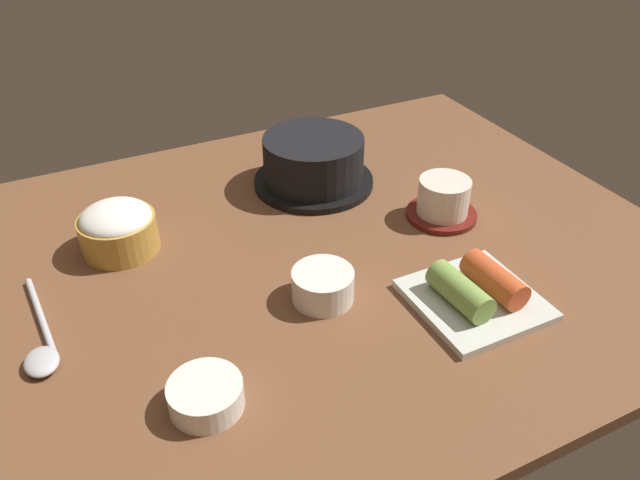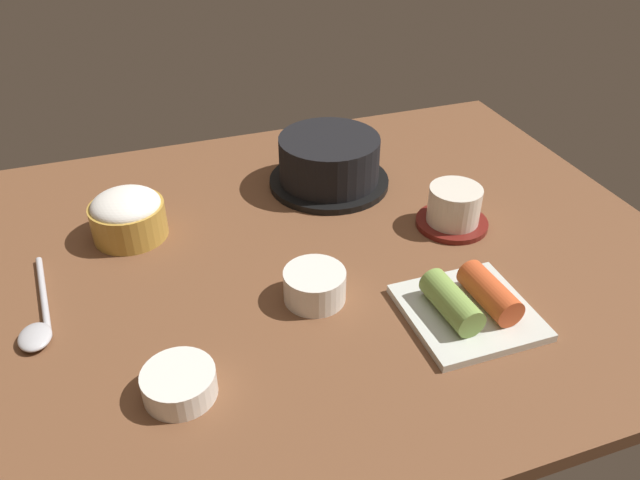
% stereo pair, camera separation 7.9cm
% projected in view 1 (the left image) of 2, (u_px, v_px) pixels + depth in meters
% --- Properties ---
extents(dining_table, '(1.00, 0.76, 0.02)m').
position_uv_depth(dining_table, '(300.00, 261.00, 0.82)').
color(dining_table, brown).
rests_on(dining_table, ground).
extents(stone_pot, '(0.19, 0.19, 0.08)m').
position_uv_depth(stone_pot, '(313.00, 161.00, 0.95)').
color(stone_pot, black).
rests_on(stone_pot, dining_table).
extents(rice_bowl, '(0.10, 0.10, 0.07)m').
position_uv_depth(rice_bowl, '(118.00, 228.00, 0.81)').
color(rice_bowl, '#B78C38').
rests_on(rice_bowl, dining_table).
extents(tea_cup_with_saucer, '(0.10, 0.10, 0.06)m').
position_uv_depth(tea_cup_with_saucer, '(443.00, 200.00, 0.88)').
color(tea_cup_with_saucer, maroon).
rests_on(tea_cup_with_saucer, dining_table).
extents(banchan_cup_center, '(0.07, 0.07, 0.04)m').
position_uv_depth(banchan_cup_center, '(323.00, 285.00, 0.73)').
color(banchan_cup_center, white).
rests_on(banchan_cup_center, dining_table).
extents(kimchi_plate, '(0.14, 0.14, 0.04)m').
position_uv_depth(kimchi_plate, '(476.00, 293.00, 0.73)').
color(kimchi_plate, silver).
rests_on(kimchi_plate, dining_table).
extents(side_bowl_near, '(0.07, 0.07, 0.03)m').
position_uv_depth(side_bowl_near, '(206.00, 395.00, 0.60)').
color(side_bowl_near, white).
rests_on(side_bowl_near, dining_table).
extents(spoon, '(0.04, 0.18, 0.01)m').
position_uv_depth(spoon, '(41.00, 347.00, 0.67)').
color(spoon, '#B7B7BC').
rests_on(spoon, dining_table).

